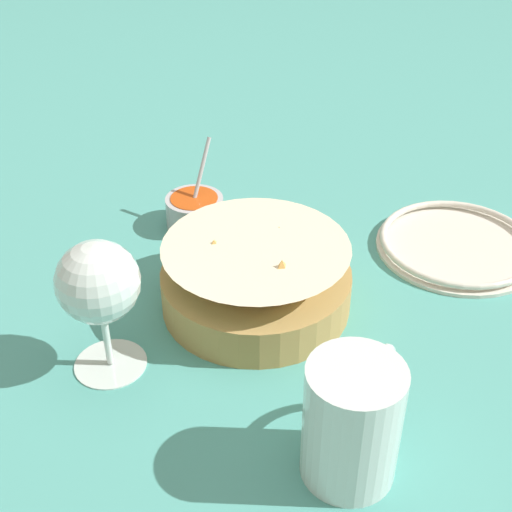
# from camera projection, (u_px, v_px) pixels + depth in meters

# --- Properties ---
(ground_plane) EXTENTS (4.00, 4.00, 0.00)m
(ground_plane) POSITION_uv_depth(u_px,v_px,m) (232.00, 317.00, 0.76)
(ground_plane) COLOR teal
(food_basket) EXTENTS (0.20, 0.20, 0.08)m
(food_basket) POSITION_uv_depth(u_px,v_px,m) (256.00, 279.00, 0.75)
(food_basket) COLOR #B2894C
(food_basket) RESTS_ON ground_plane
(sauce_cup) EXTENTS (0.08, 0.07, 0.11)m
(sauce_cup) POSITION_uv_depth(u_px,v_px,m) (195.00, 210.00, 0.89)
(sauce_cup) COLOR #B7B7BC
(sauce_cup) RESTS_ON ground_plane
(wine_glass) EXTENTS (0.08, 0.08, 0.14)m
(wine_glass) POSITION_uv_depth(u_px,v_px,m) (98.00, 286.00, 0.64)
(wine_glass) COLOR silver
(wine_glass) RESTS_ON ground_plane
(beer_mug) EXTENTS (0.12, 0.08, 0.11)m
(beer_mug) POSITION_uv_depth(u_px,v_px,m) (352.00, 425.00, 0.57)
(beer_mug) COLOR silver
(beer_mug) RESTS_ON ground_plane
(side_plate) EXTENTS (0.19, 0.19, 0.01)m
(side_plate) POSITION_uv_depth(u_px,v_px,m) (457.00, 244.00, 0.86)
(side_plate) COLOR silver
(side_plate) RESTS_ON ground_plane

